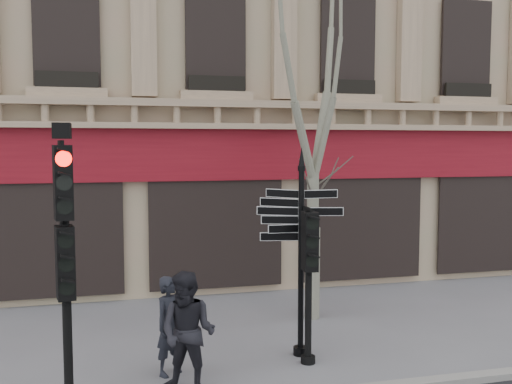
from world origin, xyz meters
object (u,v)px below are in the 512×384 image
at_px(plane_tree, 314,67).
at_px(pedestrian_a, 170,325).
at_px(pedestrian_b, 188,333).
at_px(traffic_signal_secondary, 309,258).
at_px(traffic_signal_main, 65,233).
at_px(fingerpost, 301,216).

distance_m(plane_tree, pedestrian_a, 6.22).
height_order(plane_tree, pedestrian_b, plane_tree).
height_order(traffic_signal_secondary, plane_tree, plane_tree).
height_order(traffic_signal_main, plane_tree, plane_tree).
bearing_deg(traffic_signal_secondary, pedestrian_a, -178.43).
xyz_separation_m(fingerpost, pedestrian_b, (-2.19, -1.09, -1.61)).
height_order(fingerpost, plane_tree, plane_tree).
bearing_deg(pedestrian_b, fingerpost, 57.23).
distance_m(fingerpost, pedestrian_a, 2.96).
bearing_deg(traffic_signal_main, pedestrian_a, 23.79).
bearing_deg(pedestrian_a, traffic_signal_main, 174.71).
distance_m(traffic_signal_main, traffic_signal_secondary, 4.12).
xyz_separation_m(traffic_signal_main, pedestrian_a, (1.55, 1.06, -1.78)).
bearing_deg(plane_tree, traffic_signal_main, -144.99).
bearing_deg(traffic_signal_main, traffic_signal_secondary, 2.93).
relative_size(traffic_signal_main, traffic_signal_secondary, 1.54).
bearing_deg(fingerpost, traffic_signal_secondary, -67.38).
xyz_separation_m(fingerpost, plane_tree, (0.96, 2.07, 2.95)).
bearing_deg(traffic_signal_secondary, pedestrian_b, -158.48).
height_order(pedestrian_a, pedestrian_b, pedestrian_b).
distance_m(fingerpost, traffic_signal_main, 4.16).
relative_size(traffic_signal_main, pedestrian_b, 2.18).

